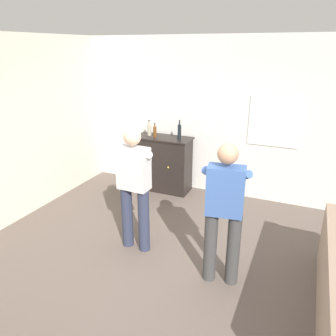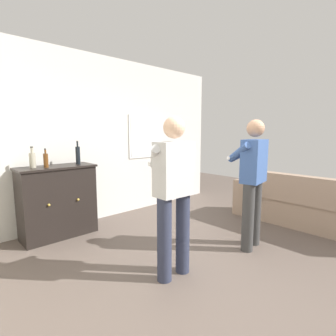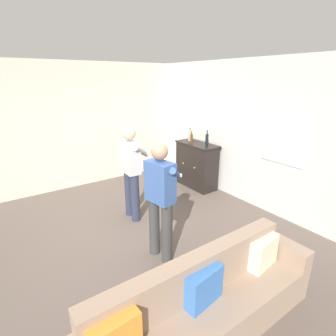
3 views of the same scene
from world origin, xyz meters
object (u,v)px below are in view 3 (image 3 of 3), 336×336
(bottle_liquor_amber, at_px, (190,136))
(sideboard_cabinet, at_px, (196,165))
(couch, at_px, (205,311))
(person_standing_right, at_px, (161,197))
(bottle_wine_green, at_px, (192,138))
(person_standing_left, at_px, (131,169))
(bottle_spirits_clear, at_px, (207,140))

(bottle_liquor_amber, bearing_deg, sideboard_cabinet, -4.17)
(couch, bearing_deg, person_standing_right, 164.59)
(bottle_liquor_amber, xyz_separation_m, person_standing_right, (2.00, -2.15, -0.21))
(sideboard_cabinet, distance_m, bottle_wine_green, 0.64)
(couch, height_order, sideboard_cabinet, sideboard_cabinet)
(sideboard_cabinet, xyz_separation_m, person_standing_left, (0.47, -1.92, 0.42))
(couch, height_order, person_standing_right, person_standing_right)
(bottle_wine_green, xyz_separation_m, bottle_spirits_clear, (0.47, 0.03, 0.04))
(couch, xyz_separation_m, sideboard_cabinet, (-2.99, 2.48, 0.18))
(bottle_spirits_clear, bearing_deg, sideboard_cabinet, 176.41)
(bottle_liquor_amber, relative_size, bottle_spirits_clear, 0.82)
(bottle_wine_green, xyz_separation_m, person_standing_left, (0.62, -1.87, -0.20))
(bottle_liquor_amber, height_order, person_standing_left, person_standing_left)
(couch, bearing_deg, bottle_liquor_amber, 142.74)
(sideboard_cabinet, relative_size, person_standing_right, 0.63)
(bottle_liquor_amber, xyz_separation_m, bottle_spirits_clear, (0.62, -0.04, 0.03))
(couch, bearing_deg, bottle_wine_green, 142.27)
(bottle_wine_green, distance_m, person_standing_left, 1.98)
(couch, height_order, bottle_liquor_amber, bottle_liquor_amber)
(bottle_wine_green, xyz_separation_m, person_standing_right, (1.85, -2.07, -0.20))
(person_standing_right, bearing_deg, bottle_wine_green, 131.73)
(sideboard_cabinet, distance_m, person_standing_right, 2.75)
(bottle_wine_green, height_order, bottle_liquor_amber, bottle_liquor_amber)
(sideboard_cabinet, height_order, bottle_spirits_clear, bottle_spirits_clear)
(couch, distance_m, bottle_wine_green, 4.05)
(couch, distance_m, person_standing_left, 2.65)
(bottle_wine_green, bearing_deg, bottle_spirits_clear, 3.60)
(bottle_liquor_amber, height_order, bottle_spirits_clear, bottle_spirits_clear)
(bottle_liquor_amber, bearing_deg, couch, -37.26)
(sideboard_cabinet, bearing_deg, bottle_spirits_clear, -3.59)
(person_standing_left, relative_size, person_standing_right, 1.00)
(bottle_liquor_amber, relative_size, person_standing_right, 0.17)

